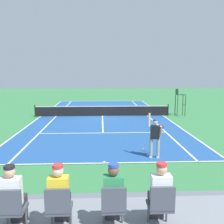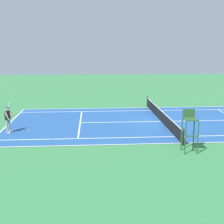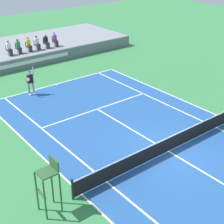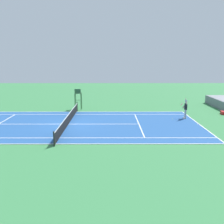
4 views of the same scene
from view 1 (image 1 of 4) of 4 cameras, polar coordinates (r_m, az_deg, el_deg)
ground_plane at (r=22.64m, az=-2.20°, el=-0.96°), size 80.00×80.00×0.00m
court at (r=22.63m, az=-2.20°, el=-0.94°), size 11.08×23.88×0.03m
net at (r=22.55m, az=-2.20°, el=0.34°), size 11.98×0.10×1.07m
barrier_wall at (r=6.50m, az=-1.12°, el=-22.33°), size 23.16×0.25×1.03m
spectator_seated_0 at (r=4.98m, az=10.69°, el=-17.98°), size 0.44×0.60×1.27m
spectator_seated_1 at (r=4.87m, az=0.28°, el=-18.49°), size 0.44×0.60×1.27m
spectator_seated_2 at (r=4.92m, az=-11.75°, el=-18.36°), size 0.44×0.60×1.27m
spectator_seated_3 at (r=5.12m, az=-21.45°, el=-17.71°), size 0.44×0.60×1.27m
tennis_player at (r=11.66m, az=9.65°, el=-5.56°), size 0.81×0.62×2.08m
tennis_ball at (r=13.09m, az=6.96°, el=-8.25°), size 0.07×0.07×0.07m
umpire_chair at (r=23.52m, az=15.04°, el=2.94°), size 0.77×0.77×2.44m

